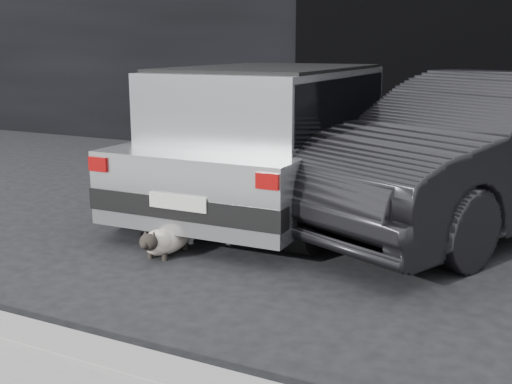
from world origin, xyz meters
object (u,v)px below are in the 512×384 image
at_px(second_car, 484,151).
at_px(cat_white, 215,221).
at_px(cat_siamese, 165,241).
at_px(silver_hatchback, 276,132).

height_order(second_car, cat_white, second_car).
distance_m(cat_siamese, cat_white, 0.53).
distance_m(silver_hatchback, second_car, 2.01).
bearing_deg(cat_white, second_car, 106.31).
bearing_deg(cat_siamese, silver_hatchback, -95.62).
distance_m(second_car, cat_siamese, 3.01).
bearing_deg(cat_white, cat_siamese, -42.55).
height_order(silver_hatchback, second_car, silver_hatchback).
xyz_separation_m(second_car, cat_white, (-1.92, -1.59, -0.52)).
relative_size(second_car, cat_white, 5.71).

